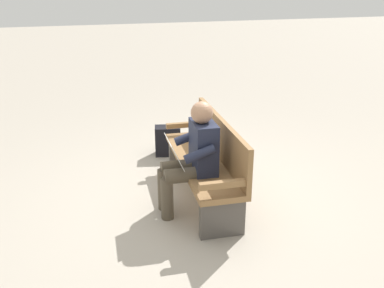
# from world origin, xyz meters

# --- Properties ---
(ground_plane) EXTENTS (40.00, 40.00, 0.00)m
(ground_plane) POSITION_xyz_m (0.00, 0.00, 0.00)
(ground_plane) COLOR #A89E8E
(bench_near) EXTENTS (1.83, 0.62, 0.90)m
(bench_near) POSITION_xyz_m (-0.01, -0.07, 0.46)
(bench_near) COLOR olive
(bench_near) RESTS_ON ground
(person_seated) EXTENTS (0.59, 0.59, 1.18)m
(person_seated) POSITION_xyz_m (-0.26, 0.18, 0.63)
(person_seated) COLOR #1E2338
(person_seated) RESTS_ON ground
(backpack) EXTENTS (0.32, 0.38, 0.41)m
(backpack) POSITION_xyz_m (1.31, 0.05, 0.20)
(backpack) COLOR black
(backpack) RESTS_ON ground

